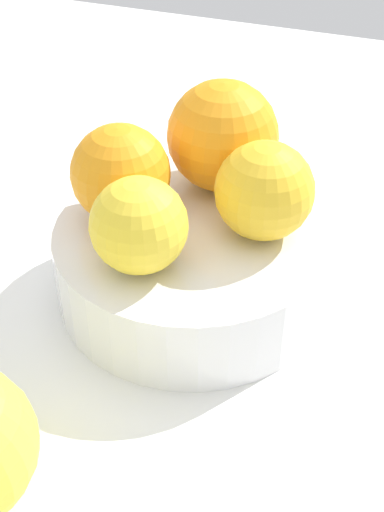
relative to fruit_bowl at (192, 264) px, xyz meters
The scene contains 6 objects.
ground_plane 3.71cm from the fruit_bowl, ahead, with size 110.00×110.00×2.00cm, color white.
fruit_bowl is the anchor object (origin of this frame).
orange_in_bowl_0 7.90cm from the fruit_bowl, 161.73° to the right, with size 6.67×6.67×6.67cm, color yellow.
orange_in_bowl_1 8.23cm from the fruit_bowl, ahead, with size 6.87×6.87×6.87cm, color orange.
orange_in_bowl_2 7.86cm from the fruit_bowl, 69.01° to the left, with size 6.22×6.22×6.22cm, color yellow.
orange_in_bowl_3 9.47cm from the fruit_bowl, 89.85° to the right, with size 8.12×8.12×8.12cm, color orange.
Camera 1 is at (-13.45, 36.25, 33.97)cm, focal length 48.77 mm.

